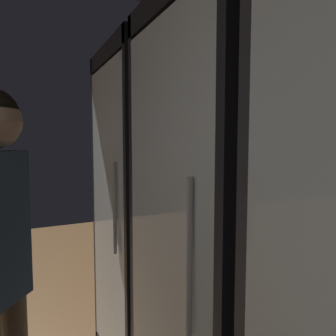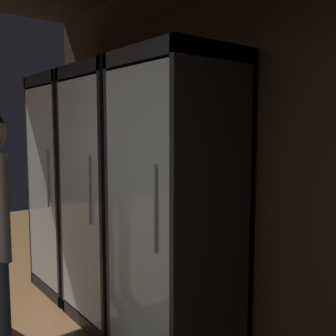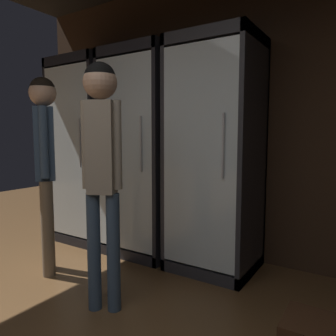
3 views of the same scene
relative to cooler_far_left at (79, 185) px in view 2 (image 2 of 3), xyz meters
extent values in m
cube|color=#382619|center=(2.06, 0.33, 0.38)|extent=(6.00, 0.06, 2.80)
cube|color=black|center=(0.00, 0.26, 0.02)|extent=(0.74, 0.04, 2.07)
cube|color=black|center=(-0.35, -0.05, 0.02)|extent=(0.04, 0.66, 2.07)
cube|color=black|center=(0.35, -0.05, 0.02)|extent=(0.04, 0.66, 2.07)
cube|color=black|center=(0.00, -0.05, 1.00)|extent=(0.74, 0.66, 0.10)
cube|color=black|center=(0.00, -0.05, -0.97)|extent=(0.74, 0.66, 0.10)
cube|color=white|center=(0.00, 0.23, 0.02)|extent=(0.66, 0.02, 1.83)
cube|color=silver|center=(0.00, -0.37, 0.02)|extent=(0.66, 0.02, 1.83)
cylinder|color=#B2B2B7|center=(0.22, -0.39, 0.12)|extent=(0.02, 0.02, 0.50)
cube|color=silver|center=(0.00, -0.05, -0.90)|extent=(0.64, 0.58, 0.02)
cylinder|color=gray|center=(-0.16, -0.02, -0.79)|extent=(0.07, 0.07, 0.19)
cylinder|color=gray|center=(-0.16, -0.02, -0.66)|extent=(0.02, 0.02, 0.06)
cylinder|color=#2D2D33|center=(-0.16, -0.02, -0.79)|extent=(0.08, 0.08, 0.07)
cylinder|color=black|center=(0.16, -0.08, -0.80)|extent=(0.07, 0.07, 0.18)
cylinder|color=black|center=(0.16, -0.08, -0.67)|extent=(0.02, 0.02, 0.06)
cylinder|color=white|center=(0.16, -0.08, -0.79)|extent=(0.07, 0.07, 0.06)
cube|color=silver|center=(0.00, -0.05, -0.44)|extent=(0.64, 0.58, 0.02)
cylinder|color=brown|center=(-0.21, -0.08, -0.34)|extent=(0.07, 0.07, 0.19)
cylinder|color=brown|center=(-0.21, -0.08, -0.21)|extent=(0.03, 0.03, 0.07)
cylinder|color=white|center=(-0.21, -0.08, -0.35)|extent=(0.08, 0.08, 0.06)
cylinder|color=#336B38|center=(0.01, 0.00, -0.32)|extent=(0.06, 0.06, 0.23)
cylinder|color=#336B38|center=(0.01, 0.00, -0.16)|extent=(0.02, 0.02, 0.08)
cylinder|color=white|center=(0.01, 0.00, -0.33)|extent=(0.06, 0.06, 0.09)
cylinder|color=#9EAD99|center=(0.21, -0.01, -0.33)|extent=(0.08, 0.08, 0.20)
cylinder|color=#9EAD99|center=(0.21, -0.01, -0.19)|extent=(0.03, 0.03, 0.10)
cylinder|color=tan|center=(0.21, -0.01, -0.34)|extent=(0.08, 0.08, 0.07)
cube|color=silver|center=(0.00, -0.05, 0.01)|extent=(0.64, 0.58, 0.02)
cylinder|color=black|center=(-0.24, -0.04, 0.13)|extent=(0.07, 0.07, 0.21)
cylinder|color=black|center=(-0.24, -0.04, 0.27)|extent=(0.02, 0.02, 0.08)
cylinder|color=#2D2D33|center=(-0.24, -0.04, 0.11)|extent=(0.07, 0.07, 0.08)
cylinder|color=#336B38|center=(-0.08, -0.01, 0.11)|extent=(0.06, 0.06, 0.19)
cylinder|color=#336B38|center=(-0.08, -0.01, 0.25)|extent=(0.02, 0.02, 0.08)
cylinder|color=tan|center=(-0.08, -0.01, 0.09)|extent=(0.07, 0.07, 0.05)
cylinder|color=black|center=(0.09, -0.03, 0.12)|extent=(0.07, 0.07, 0.19)
cylinder|color=black|center=(0.09, -0.03, 0.26)|extent=(0.02, 0.02, 0.08)
cylinder|color=#B2332D|center=(0.09, -0.03, 0.10)|extent=(0.08, 0.08, 0.05)
cylinder|color=#9EAD99|center=(0.23, -0.06, 0.12)|extent=(0.07, 0.07, 0.21)
cylinder|color=#9EAD99|center=(0.23, -0.06, 0.27)|extent=(0.03, 0.03, 0.09)
cylinder|color=#2D2D33|center=(0.23, -0.06, 0.13)|extent=(0.07, 0.07, 0.06)
cube|color=silver|center=(0.00, -0.05, 0.47)|extent=(0.64, 0.58, 0.02)
cylinder|color=#336B38|center=(-0.22, 0.00, 0.58)|extent=(0.07, 0.07, 0.21)
cylinder|color=#336B38|center=(-0.22, 0.00, 0.73)|extent=(0.02, 0.02, 0.09)
cylinder|color=beige|center=(-0.22, 0.00, 0.57)|extent=(0.07, 0.07, 0.07)
cylinder|color=brown|center=(0.01, -0.02, 0.58)|extent=(0.06, 0.06, 0.22)
cylinder|color=brown|center=(0.01, -0.02, 0.73)|extent=(0.02, 0.02, 0.07)
cylinder|color=#B2332D|center=(0.01, -0.02, 0.57)|extent=(0.07, 0.07, 0.08)
cylinder|color=#194723|center=(0.21, -0.04, 0.57)|extent=(0.08, 0.08, 0.20)
cylinder|color=#194723|center=(0.21, -0.04, 0.72)|extent=(0.02, 0.02, 0.08)
cylinder|color=#B2332D|center=(0.21, -0.04, 0.57)|extent=(0.08, 0.08, 0.06)
cube|color=black|center=(0.79, 0.26, 0.02)|extent=(0.74, 0.04, 2.07)
cube|color=black|center=(0.44, -0.05, 0.02)|extent=(0.04, 0.66, 2.07)
cube|color=black|center=(1.14, -0.05, 0.02)|extent=(0.04, 0.66, 2.07)
cube|color=black|center=(0.79, -0.05, 1.00)|extent=(0.74, 0.66, 0.10)
cube|color=black|center=(0.79, -0.05, -0.97)|extent=(0.74, 0.66, 0.10)
cube|color=white|center=(0.79, 0.23, 0.02)|extent=(0.66, 0.02, 1.83)
cube|color=silver|center=(0.79, -0.37, 0.02)|extent=(0.66, 0.02, 1.83)
cylinder|color=#B2B2B7|center=(1.01, -0.39, 0.12)|extent=(0.02, 0.02, 0.50)
cube|color=silver|center=(0.79, -0.05, -0.90)|extent=(0.64, 0.58, 0.02)
cylinder|color=gray|center=(0.58, -0.04, -0.77)|extent=(0.07, 0.07, 0.23)
cylinder|color=gray|center=(0.58, -0.04, -0.63)|extent=(0.02, 0.02, 0.07)
cylinder|color=beige|center=(0.58, -0.04, -0.79)|extent=(0.08, 0.08, 0.06)
cylinder|color=#9EAD99|center=(0.80, -0.03, -0.79)|extent=(0.08, 0.08, 0.19)
cylinder|color=#9EAD99|center=(0.80, -0.03, -0.66)|extent=(0.03, 0.03, 0.07)
cylinder|color=beige|center=(0.80, -0.03, -0.81)|extent=(0.08, 0.08, 0.06)
cylinder|color=#194723|center=(1.01, -0.04, -0.79)|extent=(0.07, 0.07, 0.19)
cylinder|color=#194723|center=(1.01, -0.04, -0.66)|extent=(0.02, 0.02, 0.07)
cylinder|color=#2D2D33|center=(1.01, -0.04, -0.80)|extent=(0.07, 0.07, 0.07)
cube|color=silver|center=(0.79, -0.05, -0.44)|extent=(0.64, 0.58, 0.02)
cylinder|color=#336B38|center=(0.58, -0.03, -0.33)|extent=(0.08, 0.08, 0.20)
cylinder|color=#336B38|center=(0.58, -0.03, -0.20)|extent=(0.03, 0.03, 0.07)
cylinder|color=beige|center=(0.58, -0.03, -0.36)|extent=(0.08, 0.08, 0.06)
cylinder|color=gray|center=(0.80, -0.05, -0.34)|extent=(0.08, 0.08, 0.20)
cylinder|color=gray|center=(0.80, -0.05, -0.21)|extent=(0.03, 0.03, 0.06)
cylinder|color=#B2332D|center=(0.80, -0.05, -0.36)|extent=(0.08, 0.08, 0.05)
cylinder|color=brown|center=(1.00, -0.05, -0.33)|extent=(0.06, 0.06, 0.21)
cylinder|color=brown|center=(1.00, -0.05, -0.18)|extent=(0.02, 0.02, 0.08)
cylinder|color=tan|center=(1.00, -0.05, -0.34)|extent=(0.07, 0.07, 0.07)
cube|color=silver|center=(0.79, -0.05, 0.01)|extent=(0.64, 0.58, 0.02)
cylinder|color=#336B38|center=(0.55, -0.08, 0.12)|extent=(0.06, 0.06, 0.20)
cylinder|color=#336B38|center=(0.55, -0.08, 0.26)|extent=(0.02, 0.02, 0.09)
cylinder|color=beige|center=(0.55, -0.08, 0.11)|extent=(0.07, 0.07, 0.06)
cylinder|color=gray|center=(0.71, -0.03, 0.14)|extent=(0.07, 0.07, 0.23)
cylinder|color=gray|center=(0.71, -0.03, 0.29)|extent=(0.03, 0.03, 0.07)
cylinder|color=#B2332D|center=(0.71, -0.03, 0.13)|extent=(0.08, 0.08, 0.09)
cylinder|color=brown|center=(0.87, -0.07, 0.14)|extent=(0.06, 0.06, 0.23)
cylinder|color=brown|center=(0.87, -0.07, 0.30)|extent=(0.02, 0.02, 0.09)
cylinder|color=tan|center=(0.87, -0.07, 0.13)|extent=(0.06, 0.06, 0.08)
cylinder|color=black|center=(1.03, 0.00, 0.12)|extent=(0.07, 0.07, 0.19)
cylinder|color=black|center=(1.03, 0.00, 0.26)|extent=(0.02, 0.02, 0.10)
cylinder|color=#B2332D|center=(1.03, 0.00, 0.10)|extent=(0.08, 0.08, 0.06)
cube|color=silver|center=(0.79, -0.05, 0.47)|extent=(0.64, 0.58, 0.02)
cylinder|color=#336B38|center=(0.56, -0.08, 0.58)|extent=(0.07, 0.07, 0.22)
cylinder|color=#336B38|center=(0.56, -0.08, 0.74)|extent=(0.02, 0.02, 0.09)
cylinder|color=#B2332D|center=(0.56, -0.08, 0.57)|extent=(0.07, 0.07, 0.07)
cylinder|color=#336B38|center=(0.71, 0.00, 0.59)|extent=(0.07, 0.07, 0.23)
cylinder|color=#336B38|center=(0.71, 0.00, 0.74)|extent=(0.03, 0.03, 0.06)
cylinder|color=#2D2D33|center=(0.71, 0.00, 0.60)|extent=(0.08, 0.08, 0.06)
cylinder|color=#194723|center=(0.88, -0.02, 0.58)|extent=(0.06, 0.06, 0.21)
cylinder|color=#194723|center=(0.88, -0.02, 0.72)|extent=(0.02, 0.02, 0.07)
cylinder|color=#2D2D33|center=(0.88, -0.02, 0.56)|extent=(0.06, 0.06, 0.06)
cylinder|color=#194723|center=(1.03, -0.10, 0.59)|extent=(0.07, 0.07, 0.23)
cylinder|color=#194723|center=(1.03, -0.10, 0.73)|extent=(0.03, 0.03, 0.06)
cylinder|color=beige|center=(1.03, -0.10, 0.56)|extent=(0.07, 0.07, 0.07)
cube|color=#2B2B30|center=(1.59, 0.26, 0.02)|extent=(0.74, 0.04, 2.07)
cube|color=#2B2B30|center=(1.24, -0.05, 0.02)|extent=(0.04, 0.66, 2.07)
cube|color=#2B2B30|center=(1.94, -0.05, 0.02)|extent=(0.04, 0.66, 2.07)
cube|color=#2B2B30|center=(1.59, -0.05, 1.00)|extent=(0.74, 0.66, 0.10)
cube|color=white|center=(1.59, 0.23, 0.02)|extent=(0.66, 0.02, 1.83)
cube|color=silver|center=(1.59, -0.37, 0.02)|extent=(0.66, 0.02, 1.83)
cylinder|color=#B2B2B7|center=(1.81, -0.39, 0.12)|extent=(0.02, 0.02, 0.50)
cylinder|color=#9EAD99|center=(1.38, -0.05, -0.79)|extent=(0.06, 0.06, 0.20)
cylinder|color=#9EAD99|center=(1.38, -0.05, -0.64)|extent=(0.02, 0.02, 0.09)
cylinder|color=#B2332D|center=(1.38, -0.05, -0.81)|extent=(0.06, 0.06, 0.08)
cylinder|color=black|center=(1.58, -0.09, -0.78)|extent=(0.07, 0.07, 0.21)
cylinder|color=black|center=(1.58, -0.09, -0.64)|extent=(0.02, 0.02, 0.08)
cylinder|color=tan|center=(1.58, -0.09, -0.80)|extent=(0.07, 0.07, 0.08)
cylinder|color=#9EAD99|center=(1.80, -0.09, -0.63)|extent=(0.02, 0.02, 0.06)
cube|color=silver|center=(1.59, -0.05, -0.29)|extent=(0.64, 0.58, 0.02)
cylinder|color=#336B38|center=(1.37, -0.01, -0.18)|extent=(0.08, 0.08, 0.21)
cylinder|color=#336B38|center=(1.37, -0.01, -0.03)|extent=(0.03, 0.03, 0.09)
cylinder|color=#2D2D33|center=(1.37, -0.01, -0.20)|extent=(0.08, 0.08, 0.06)
cylinder|color=#9EAD99|center=(1.59, -0.08, -0.17)|extent=(0.06, 0.06, 0.22)
cylinder|color=#9EAD99|center=(1.59, -0.08, -0.03)|extent=(0.02, 0.02, 0.06)
cylinder|color=tan|center=(1.59, -0.08, -0.17)|extent=(0.07, 0.07, 0.09)
cylinder|color=#336B38|center=(1.81, -0.05, -0.18)|extent=(0.06, 0.06, 0.20)
cylinder|color=#336B38|center=(1.81, -0.05, -0.05)|extent=(0.02, 0.02, 0.07)
cylinder|color=white|center=(1.81, -0.05, -0.18)|extent=(0.06, 0.06, 0.07)
cube|color=silver|center=(1.59, -0.05, 0.32)|extent=(0.64, 0.58, 0.02)
cylinder|color=black|center=(1.34, -0.09, 0.43)|extent=(0.06, 0.06, 0.21)
cylinder|color=black|center=(1.34, -0.09, 0.58)|extent=(0.02, 0.02, 0.09)
cylinder|color=#B2332D|center=(1.34, -0.09, 0.40)|extent=(0.07, 0.07, 0.08)
cylinder|color=black|center=(1.51, -0.08, 0.43)|extent=(0.08, 0.08, 0.22)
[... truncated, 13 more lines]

